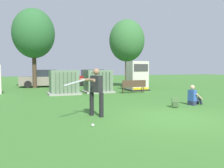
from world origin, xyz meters
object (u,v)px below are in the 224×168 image
object	(u,v)px
batter	(95,90)
seated_spectator	(194,97)
transformer_mid_west	(98,82)
backpack	(175,103)
park_bench	(134,85)
parked_car_left_of_center	(91,78)
generator_enclosure	(137,76)
sports_ball	(93,125)
parked_car_leftmost	(44,79)
transformer_west	(64,83)

from	to	relation	value
batter	seated_spectator	xyz separation A→B (m)	(5.15, 0.82, -0.60)
transformer_mid_west	backpack	distance (m)	7.54
batter	park_bench	bearing A→B (deg)	53.70
backpack	parked_car_left_of_center	world-z (taller)	parked_car_left_of_center
generator_enclosure	sports_ball	xyz separation A→B (m)	(-6.52, -9.62, -1.09)
parked_car_leftmost	parked_car_left_of_center	distance (m)	4.87
transformer_mid_west	parked_car_leftmost	bearing A→B (deg)	115.76
transformer_west	sports_ball	distance (m)	9.06
sports_ball	batter	bearing A→B (deg)	69.67
batter	parked_car_left_of_center	bearing A→B (deg)	74.26
batter	seated_spectator	bearing A→B (deg)	9.05
parked_car_leftmost	sports_ball	bearing A→B (deg)	-89.82
transformer_mid_west	park_bench	xyz separation A→B (m)	(2.23, -1.28, -0.25)
sports_ball	parked_car_left_of_center	bearing A→B (deg)	73.87
transformer_mid_west	generator_enclosure	bearing A→B (deg)	4.92
generator_enclosure	backpack	bearing A→B (deg)	-105.45
backpack	parked_car_left_of_center	bearing A→B (deg)	88.45
park_bench	batter	xyz separation A→B (m)	(-4.90, -6.68, 0.44)
transformer_mid_west	parked_car_leftmost	xyz separation A→B (m)	(-3.23, 6.70, -0.04)
transformer_mid_west	generator_enclosure	xyz separation A→B (m)	(3.34, 0.29, 0.35)
generator_enclosure	backpack	xyz separation A→B (m)	(-2.13, -7.71, -0.92)
transformer_west	batter	world-z (taller)	batter
transformer_mid_west	seated_spectator	world-z (taller)	transformer_mid_west
parked_car_leftmost	parked_car_left_of_center	size ratio (longest dim) A/B	1.02
park_bench	generator_enclosure	bearing A→B (deg)	54.75
transformer_mid_west	seated_spectator	bearing A→B (deg)	-70.87
transformer_west	generator_enclosure	size ratio (longest dim) A/B	0.91
batter	sports_ball	distance (m)	1.74
parked_car_left_of_center	generator_enclosure	bearing A→B (deg)	-75.97
park_bench	parked_car_left_of_center	distance (m)	8.54
park_bench	backpack	xyz separation A→B (m)	(-1.02, -6.14, -0.32)
batter	backpack	size ratio (longest dim) A/B	3.95
parked_car_leftmost	seated_spectator	bearing A→B (deg)	-67.59
batter	backpack	bearing A→B (deg)	7.88
transformer_mid_west	generator_enclosure	world-z (taller)	generator_enclosure
transformer_mid_west	batter	world-z (taller)	batter
generator_enclosure	transformer_west	bearing A→B (deg)	-173.99
batter	parked_car_left_of_center	xyz separation A→B (m)	(4.28, 15.19, -0.22)
transformer_mid_west	park_bench	size ratio (longest dim) A/B	1.16
batter	sports_ball	xyz separation A→B (m)	(-0.51, -1.38, -0.93)
parked_car_leftmost	generator_enclosure	bearing A→B (deg)	-44.27
seated_spectator	parked_car_leftmost	world-z (taller)	parked_car_leftmost
park_bench	transformer_west	bearing A→B (deg)	168.61
transformer_mid_west	batter	xyz separation A→B (m)	(-2.67, -7.96, 0.19)
transformer_mid_west	backpack	xyz separation A→B (m)	(1.21, -7.42, -0.57)
batter	parked_car_leftmost	bearing A→B (deg)	92.19
sports_ball	seated_spectator	xyz separation A→B (m)	(5.66, 2.20, 0.33)
transformer_mid_west	backpack	world-z (taller)	transformer_mid_west
transformer_west	backpack	world-z (taller)	transformer_west
batter	parked_car_leftmost	size ratio (longest dim) A/B	0.40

